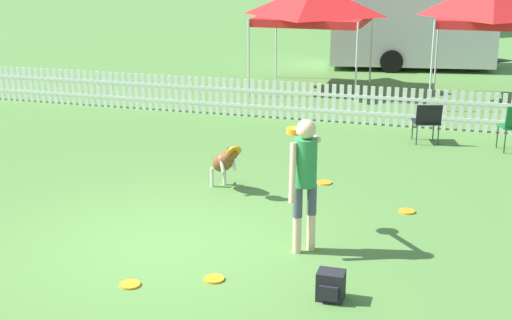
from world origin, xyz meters
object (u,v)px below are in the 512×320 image
(handler_person, at_px, (304,169))
(frisbee_near_handler, at_px, (130,285))
(leaping_dog, at_px, (225,161))
(canopy_tent_main, at_px, (314,4))
(folding_chair_center, at_px, (427,120))
(equipment_trailer, at_px, (411,22))
(frisbee_far_scatter, at_px, (407,211))
(frisbee_near_dog, at_px, (324,183))
(backpack_on_grass, at_px, (331,286))
(canopy_tent_secondary, at_px, (493,2))
(frisbee_midfield, at_px, (214,279))

(handler_person, height_order, frisbee_near_handler, handler_person)
(leaping_dog, xyz_separation_m, canopy_tent_main, (-0.38, 8.38, 1.74))
(handler_person, bearing_deg, folding_chair_center, 36.12)
(equipment_trailer, bearing_deg, folding_chair_center, -92.47)
(frisbee_far_scatter, bearing_deg, frisbee_near_dog, 146.18)
(backpack_on_grass, bearing_deg, folding_chair_center, 84.85)
(folding_chair_center, relative_size, canopy_tent_secondary, 0.27)
(frisbee_near_handler, distance_m, frisbee_midfield, 0.96)
(handler_person, distance_m, equipment_trailer, 14.53)
(handler_person, distance_m, canopy_tent_main, 10.48)
(handler_person, bearing_deg, leaping_dog, 90.24)
(frisbee_far_scatter, relative_size, equipment_trailer, 0.04)
(leaping_dog, bearing_deg, equipment_trailer, -139.86)
(frisbee_near_dog, distance_m, canopy_tent_main, 8.11)
(frisbee_near_handler, height_order, canopy_tent_secondary, canopy_tent_secondary)
(frisbee_far_scatter, xyz_separation_m, equipment_trailer, (-1.02, 12.83, 1.38))
(handler_person, bearing_deg, canopy_tent_secondary, 34.75)
(frisbee_near_handler, bearing_deg, frisbee_near_dog, 71.03)
(frisbee_near_handler, distance_m, folding_chair_center, 7.64)
(frisbee_near_handler, xyz_separation_m, frisbee_near_dog, (1.43, 4.15, 0.00))
(handler_person, relative_size, frisbee_far_scatter, 7.29)
(frisbee_midfield, distance_m, backpack_on_grass, 1.38)
(canopy_tent_main, bearing_deg, handler_person, -78.69)
(folding_chair_center, bearing_deg, equipment_trailer, -98.90)
(leaping_dog, relative_size, frisbee_near_dog, 3.60)
(canopy_tent_main, bearing_deg, leaping_dog, -87.38)
(canopy_tent_secondary, height_order, equipment_trailer, canopy_tent_secondary)
(leaping_dog, distance_m, frisbee_near_dog, 1.70)
(handler_person, xyz_separation_m, equipment_trailer, (0.13, 14.53, 0.32))
(backpack_on_grass, xyz_separation_m, folding_chair_center, (0.61, 6.76, 0.31))
(handler_person, bearing_deg, equipment_trailer, 47.66)
(handler_person, bearing_deg, frisbee_midfield, -167.09)
(backpack_on_grass, relative_size, canopy_tent_main, 0.12)
(backpack_on_grass, height_order, equipment_trailer, equipment_trailer)
(frisbee_far_scatter, bearing_deg, frisbee_near_handler, -131.14)
(backpack_on_grass, relative_size, equipment_trailer, 0.06)
(canopy_tent_secondary, bearing_deg, frisbee_near_dog, -109.85)
(folding_chair_center, bearing_deg, frisbee_midfield, 57.88)
(handler_person, relative_size, canopy_tent_secondary, 0.58)
(handler_person, distance_m, canopy_tent_secondary, 10.03)
(frisbee_near_dog, distance_m, folding_chair_center, 3.29)
(canopy_tent_main, height_order, equipment_trailer, canopy_tent_main)
(frisbee_far_scatter, distance_m, canopy_tent_secondary, 8.40)
(canopy_tent_main, height_order, canopy_tent_secondary, canopy_tent_secondary)
(leaping_dog, xyz_separation_m, frisbee_near_handler, (0.00, -3.36, -0.47))
(equipment_trailer, bearing_deg, canopy_tent_secondary, -75.05)
(frisbee_midfield, bearing_deg, folding_chair_center, 73.49)
(handler_person, distance_m, leaping_dog, 2.55)
(frisbee_midfield, relative_size, equipment_trailer, 0.04)
(frisbee_near_dog, height_order, equipment_trailer, equipment_trailer)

